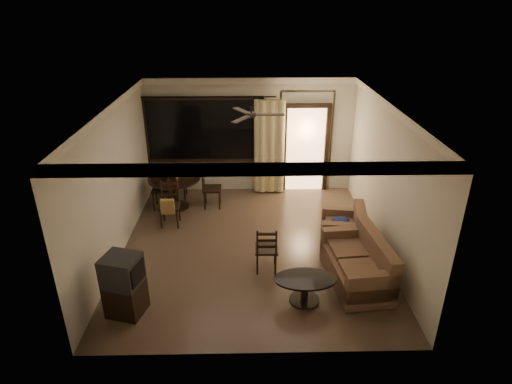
{
  "coord_description": "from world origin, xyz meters",
  "views": [
    {
      "loc": [
        -0.07,
        -7.18,
        4.53
      ],
      "look_at": [
        0.09,
        0.2,
        1.1
      ],
      "focal_mm": 30.0,
      "sensor_mm": 36.0,
      "label": 1
    }
  ],
  "objects_px": {
    "dining_chair_east": "(212,195)",
    "dining_chair_north": "(178,187)",
    "coffee_table": "(305,286)",
    "dining_chair_south": "(170,212)",
    "dining_chair_west": "(163,196)",
    "side_chair": "(266,257)",
    "sofa": "(360,265)",
    "tv_cabinet": "(124,285)",
    "armchair": "(345,229)",
    "dining_table": "(174,184)"
  },
  "relations": [
    {
      "from": "sofa",
      "to": "armchair",
      "type": "bearing_deg",
      "value": 84.13
    },
    {
      "from": "dining_chair_east",
      "to": "dining_chair_south",
      "type": "xyz_separation_m",
      "value": [
        -0.82,
        -0.87,
        0.02
      ]
    },
    {
      "from": "side_chair",
      "to": "dining_chair_east",
      "type": "bearing_deg",
      "value": -64.69
    },
    {
      "from": "tv_cabinet",
      "to": "armchair",
      "type": "height_order",
      "value": "tv_cabinet"
    },
    {
      "from": "armchair",
      "to": "dining_table",
      "type": "bearing_deg",
      "value": 162.89
    },
    {
      "from": "tv_cabinet",
      "to": "sofa",
      "type": "relative_size",
      "value": 0.61
    },
    {
      "from": "dining_chair_east",
      "to": "dining_chair_south",
      "type": "relative_size",
      "value": 1.0
    },
    {
      "from": "dining_table",
      "to": "side_chair",
      "type": "height_order",
      "value": "dining_table"
    },
    {
      "from": "dining_table",
      "to": "dining_chair_east",
      "type": "distance_m",
      "value": 0.89
    },
    {
      "from": "dining_chair_west",
      "to": "dining_chair_north",
      "type": "distance_m",
      "value": 0.59
    },
    {
      "from": "tv_cabinet",
      "to": "coffee_table",
      "type": "bearing_deg",
      "value": 19.92
    },
    {
      "from": "sofa",
      "to": "tv_cabinet",
      "type": "bearing_deg",
      "value": -175.26
    },
    {
      "from": "armchair",
      "to": "coffee_table",
      "type": "bearing_deg",
      "value": -111.79
    },
    {
      "from": "tv_cabinet",
      "to": "dining_chair_south",
      "type": "bearing_deg",
      "value": 100.8
    },
    {
      "from": "dining_chair_west",
      "to": "dining_chair_south",
      "type": "bearing_deg",
      "value": 19.03
    },
    {
      "from": "dining_chair_west",
      "to": "dining_chair_north",
      "type": "relative_size",
      "value": 1.0
    },
    {
      "from": "dining_chair_east",
      "to": "coffee_table",
      "type": "bearing_deg",
      "value": -154.21
    },
    {
      "from": "dining_chair_west",
      "to": "coffee_table",
      "type": "height_order",
      "value": "dining_chair_west"
    },
    {
      "from": "side_chair",
      "to": "dining_chair_west",
      "type": "bearing_deg",
      "value": -46.9
    },
    {
      "from": "sofa",
      "to": "armchair",
      "type": "relative_size",
      "value": 1.81
    },
    {
      "from": "dining_chair_south",
      "to": "armchair",
      "type": "xyz_separation_m",
      "value": [
        3.56,
        -0.86,
        0.03
      ]
    },
    {
      "from": "coffee_table",
      "to": "side_chair",
      "type": "xyz_separation_m",
      "value": [
        -0.58,
        0.88,
        -0.02
      ]
    },
    {
      "from": "dining_table",
      "to": "dining_chair_west",
      "type": "height_order",
      "value": "dining_table"
    },
    {
      "from": "coffee_table",
      "to": "dining_chair_south",
      "type": "bearing_deg",
      "value": 134.97
    },
    {
      "from": "dining_chair_east",
      "to": "dining_chair_north",
      "type": "height_order",
      "value": "same"
    },
    {
      "from": "dining_chair_north",
      "to": "dining_chair_west",
      "type": "bearing_deg",
      "value": 61.1
    },
    {
      "from": "dining_chair_south",
      "to": "coffee_table",
      "type": "relative_size",
      "value": 0.95
    },
    {
      "from": "tv_cabinet",
      "to": "armchair",
      "type": "relative_size",
      "value": 1.11
    },
    {
      "from": "dining_table",
      "to": "dining_chair_south",
      "type": "height_order",
      "value": "dining_table"
    },
    {
      "from": "sofa",
      "to": "dining_chair_east",
      "type": "bearing_deg",
      "value": 127.15
    },
    {
      "from": "dining_chair_south",
      "to": "dining_chair_west",
      "type": "bearing_deg",
      "value": 109.03
    },
    {
      "from": "dining_chair_east",
      "to": "sofa",
      "type": "distance_m",
      "value": 4.02
    },
    {
      "from": "dining_chair_west",
      "to": "dining_chair_north",
      "type": "height_order",
      "value": "same"
    },
    {
      "from": "dining_table",
      "to": "armchair",
      "type": "xyz_separation_m",
      "value": [
        3.57,
        -1.72,
        -0.25
      ]
    },
    {
      "from": "dining_chair_west",
      "to": "side_chair",
      "type": "height_order",
      "value": "dining_chair_west"
    },
    {
      "from": "dining_chair_east",
      "to": "coffee_table",
      "type": "distance_m",
      "value": 3.85
    },
    {
      "from": "armchair",
      "to": "dining_chair_south",
      "type": "bearing_deg",
      "value": 174.99
    },
    {
      "from": "dining_table",
      "to": "tv_cabinet",
      "type": "distance_m",
      "value": 3.64
    },
    {
      "from": "dining_table",
      "to": "dining_chair_east",
      "type": "xyz_separation_m",
      "value": [
        0.83,
        0.01,
        -0.3
      ]
    },
    {
      "from": "dining_chair_east",
      "to": "dining_chair_west",
      "type": "bearing_deg",
      "value": 90.52
    },
    {
      "from": "tv_cabinet",
      "to": "dining_table",
      "type": "bearing_deg",
      "value": 102.16
    },
    {
      "from": "tv_cabinet",
      "to": "sofa",
      "type": "xyz_separation_m",
      "value": [
        3.79,
        0.7,
        -0.17
      ]
    },
    {
      "from": "dining_chair_north",
      "to": "dining_table",
      "type": "bearing_deg",
      "value": 90.77
    },
    {
      "from": "tv_cabinet",
      "to": "sofa",
      "type": "bearing_deg",
      "value": 26.11
    },
    {
      "from": "armchair",
      "to": "side_chair",
      "type": "height_order",
      "value": "side_chair"
    },
    {
      "from": "sofa",
      "to": "side_chair",
      "type": "xyz_separation_m",
      "value": [
        -1.58,
        0.39,
        -0.07
      ]
    },
    {
      "from": "dining_chair_north",
      "to": "dining_chair_south",
      "type": "bearing_deg",
      "value": 90.22
    },
    {
      "from": "dining_chair_south",
      "to": "dining_table",
      "type": "bearing_deg",
      "value": 89.89
    },
    {
      "from": "sofa",
      "to": "dining_chair_north",
      "type": "bearing_deg",
      "value": 130.47
    },
    {
      "from": "coffee_table",
      "to": "side_chair",
      "type": "relative_size",
      "value": 1.11
    }
  ]
}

